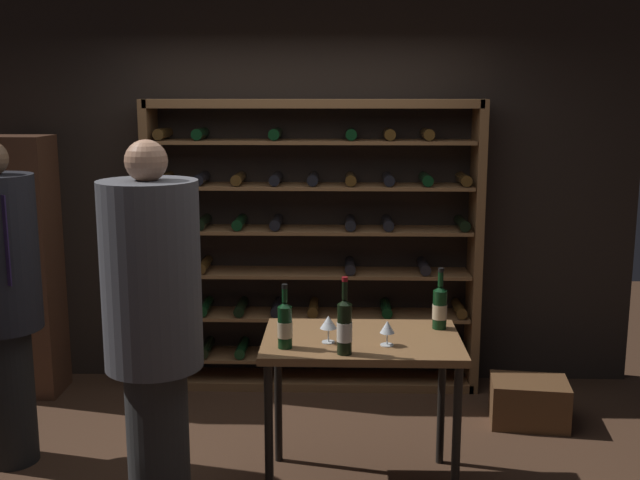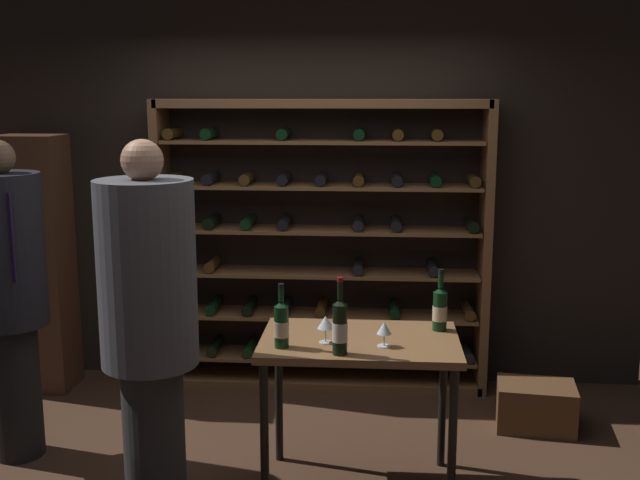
# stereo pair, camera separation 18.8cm
# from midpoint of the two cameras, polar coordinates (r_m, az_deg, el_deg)

# --- Properties ---
(back_wall) EXTENTS (4.90, 0.10, 2.86)m
(back_wall) POSITION_cam_midpoint_polar(r_m,az_deg,el_deg) (5.52, -0.22, 4.07)
(back_wall) COLOR black
(back_wall) RESTS_ON ground
(wine_rack) EXTENTS (2.34, 0.32, 2.05)m
(wine_rack) POSITION_cam_midpoint_polar(r_m,az_deg,el_deg) (5.37, 0.96, -0.58)
(wine_rack) COLOR brown
(wine_rack) RESTS_ON ground
(tasting_table) EXTENTS (1.03, 0.67, 0.84)m
(tasting_table) POSITION_cam_midpoint_polar(r_m,az_deg,el_deg) (4.02, 4.34, -8.68)
(tasting_table) COLOR brown
(tasting_table) RESTS_ON ground
(person_guest_blue_shirt) EXTENTS (0.46, 0.46, 1.89)m
(person_guest_blue_shirt) POSITION_cam_midpoint_polar(r_m,az_deg,el_deg) (3.69, -11.27, -5.77)
(person_guest_blue_shirt) COLOR #2F2F2F
(person_guest_blue_shirt) RESTS_ON ground
(person_guest_plum_blouse) EXTENTS (0.43, 0.43, 1.84)m
(person_guest_plum_blouse) POSITION_cam_midpoint_polar(r_m,az_deg,el_deg) (4.61, -21.30, -3.27)
(person_guest_plum_blouse) COLOR black
(person_guest_plum_blouse) RESTS_ON ground
(wine_crate) EXTENTS (0.52, 0.40, 0.29)m
(wine_crate) POSITION_cam_midpoint_polar(r_m,az_deg,el_deg) (5.13, 16.91, -11.83)
(wine_crate) COLOR brown
(wine_crate) RESTS_ON ground
(display_cabinet) EXTENTS (0.44, 0.36, 1.81)m
(display_cabinet) POSITION_cam_midpoint_polar(r_m,az_deg,el_deg) (5.68, -19.57, -1.74)
(display_cabinet) COLOR #4C2D1E
(display_cabinet) RESTS_ON ground
(wine_bottle_red_label) EXTENTS (0.08, 0.08, 0.34)m
(wine_bottle_red_label) POSITION_cam_midpoint_polar(r_m,az_deg,el_deg) (4.14, 10.28, -5.09)
(wine_bottle_red_label) COLOR black
(wine_bottle_red_label) RESTS_ON tasting_table
(wine_bottle_amber_reserve) EXTENTS (0.08, 0.08, 0.39)m
(wine_bottle_amber_reserve) POSITION_cam_midpoint_polar(r_m,az_deg,el_deg) (3.71, 2.97, -6.51)
(wine_bottle_amber_reserve) COLOR black
(wine_bottle_amber_reserve) RESTS_ON tasting_table
(wine_bottle_gold_foil) EXTENTS (0.08, 0.08, 0.33)m
(wine_bottle_gold_foil) POSITION_cam_midpoint_polar(r_m,az_deg,el_deg) (3.81, -1.49, -6.34)
(wine_bottle_gold_foil) COLOR black
(wine_bottle_gold_foil) RESTS_ON tasting_table
(wine_glass_stemmed_center) EXTENTS (0.09, 0.09, 0.14)m
(wine_glass_stemmed_center) POSITION_cam_midpoint_polar(r_m,az_deg,el_deg) (3.88, 1.82, -6.27)
(wine_glass_stemmed_center) COLOR silver
(wine_glass_stemmed_center) RESTS_ON tasting_table
(wine_glass_stemmed_left) EXTENTS (0.07, 0.07, 0.13)m
(wine_glass_stemmed_left) POSITION_cam_midpoint_polar(r_m,az_deg,el_deg) (3.85, 6.24, -6.67)
(wine_glass_stemmed_left) COLOR silver
(wine_glass_stemmed_left) RESTS_ON tasting_table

